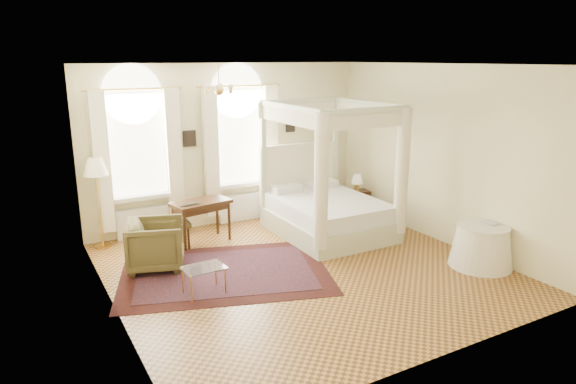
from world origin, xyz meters
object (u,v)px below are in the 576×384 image
at_px(side_table, 481,246).
at_px(stool, 177,226).
at_px(floor_lamp, 96,171).
at_px(writing_desk, 201,207).
at_px(nightstand, 360,202).
at_px(canopy_bed, 329,205).
at_px(armchair, 156,245).
at_px(coffee_table, 204,270).

bearing_deg(side_table, stool, 141.53).
bearing_deg(floor_lamp, writing_desk, -20.78).
relative_size(nightstand, side_table, 0.52).
distance_m(nightstand, side_table, 3.38).
xyz_separation_m(canopy_bed, armchair, (-3.43, -0.02, -0.18)).
xyz_separation_m(nightstand, writing_desk, (-3.70, 0.01, 0.42)).
height_order(canopy_bed, stool, canopy_bed).
bearing_deg(side_table, writing_desk, 137.28).
bearing_deg(coffee_table, floor_lamp, 109.10).
xyz_separation_m(armchair, coffee_table, (0.35, -1.30, -0.03)).
xyz_separation_m(stool, floor_lamp, (-1.20, 0.72, 1.02)).
bearing_deg(side_table, nightstand, 89.63).
bearing_deg(nightstand, writing_desk, 179.78).
distance_m(canopy_bed, writing_desk, 2.47).
height_order(armchair, coffee_table, armchair).
relative_size(armchair, coffee_table, 1.44).
distance_m(canopy_bed, stool, 2.94).
xyz_separation_m(canopy_bed, side_table, (1.33, -2.60, -0.24)).
relative_size(stool, floor_lamp, 0.30).
bearing_deg(side_table, coffee_table, 163.87).
height_order(stool, side_table, side_table).
distance_m(floor_lamp, side_table, 6.81).
xyz_separation_m(canopy_bed, writing_desk, (-2.34, 0.79, 0.10)).
height_order(nightstand, writing_desk, writing_desk).
height_order(writing_desk, armchair, armchair).
xyz_separation_m(nightstand, floor_lamp, (-5.40, 0.66, 1.16)).
relative_size(writing_desk, floor_lamp, 0.69).
bearing_deg(coffee_table, canopy_bed, 23.17).
height_order(floor_lamp, side_table, floor_lamp).
height_order(nightstand, side_table, side_table).
distance_m(armchair, floor_lamp, 1.88).
bearing_deg(side_table, floor_lamp, 143.09).
bearing_deg(writing_desk, floor_lamp, 159.22).
bearing_deg(coffee_table, writing_desk, 70.51).
bearing_deg(nightstand, coffee_table, -154.72).
xyz_separation_m(canopy_bed, stool, (-2.84, 0.72, -0.17)).
relative_size(nightstand, writing_desk, 0.47).
bearing_deg(writing_desk, side_table, -42.72).
distance_m(canopy_bed, side_table, 2.93).
height_order(writing_desk, side_table, writing_desk).
xyz_separation_m(nightstand, stool, (-4.20, -0.06, 0.14)).
relative_size(writing_desk, armchair, 1.28).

